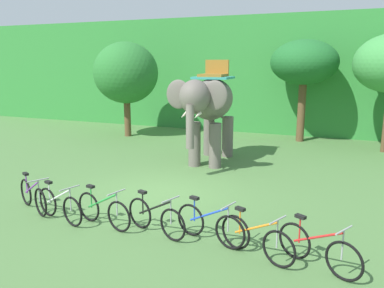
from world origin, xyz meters
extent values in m
plane|color=#4C753D|center=(0.00, 0.00, 0.00)|extent=(80.00, 80.00, 0.00)
cube|color=#338438|center=(0.00, 13.58, 3.04)|extent=(36.00, 6.00, 6.07)
cylinder|color=brown|center=(-5.57, 7.34, 0.91)|extent=(0.33, 0.33, 1.83)
ellipsoid|color=#28702D|center=(-5.57, 7.34, 3.19)|extent=(3.19, 3.19, 3.02)
cylinder|color=brown|center=(2.76, 9.25, 1.39)|extent=(0.36, 0.36, 2.78)
ellipsoid|color=#1E6028|center=(2.76, 9.25, 3.70)|extent=(3.08, 3.08, 2.05)
ellipsoid|color=#665E56|center=(0.06, 4.12, 2.35)|extent=(1.52, 2.96, 1.50)
cylinder|color=#665E56|center=(0.48, 3.23, 0.80)|extent=(0.44, 0.44, 1.60)
cylinder|color=#665E56|center=(-0.29, 3.20, 0.80)|extent=(0.44, 0.44, 1.60)
cylinder|color=#665E56|center=(0.41, 5.03, 0.80)|extent=(0.44, 0.44, 1.60)
cylinder|color=#665E56|center=(-0.36, 5.00, 0.80)|extent=(0.44, 0.44, 1.60)
ellipsoid|color=#665E56|center=(0.14, 2.12, 2.60)|extent=(1.04, 1.14, 1.10)
ellipsoid|color=#665E56|center=(0.76, 2.29, 2.65)|extent=(0.85, 0.19, 0.96)
ellipsoid|color=#665E56|center=(-0.48, 2.24, 2.65)|extent=(0.85, 0.19, 0.96)
cylinder|color=#665E56|center=(0.16, 1.67, 1.70)|extent=(0.26, 0.26, 1.40)
cone|color=beige|center=(0.38, 1.73, 2.05)|extent=(0.14, 0.57, 0.21)
cone|color=beige|center=(-0.06, 1.71, 2.05)|extent=(0.14, 0.57, 0.21)
cube|color=teal|center=(0.06, 4.22, 3.13)|extent=(1.38, 1.35, 0.08)
cube|color=olive|center=(0.06, 4.22, 3.22)|extent=(0.94, 1.14, 0.10)
cube|color=olive|center=(0.03, 4.72, 3.50)|extent=(0.90, 0.14, 0.56)
cylinder|color=#665E56|center=(0.00, 5.54, 1.90)|extent=(0.08, 0.08, 0.90)
torus|color=black|center=(-2.93, -2.11, 0.36)|extent=(0.66, 0.36, 0.71)
torus|color=black|center=(-2.04, -2.55, 0.36)|extent=(0.66, 0.36, 0.71)
cylinder|color=purple|center=(-2.51, -2.32, 0.60)|extent=(0.89, 0.47, 0.54)
cylinder|color=purple|center=(-2.84, -2.15, 0.61)|extent=(0.03, 0.03, 0.52)
cube|color=black|center=(-2.84, -2.15, 0.88)|extent=(0.22, 0.18, 0.06)
cylinder|color=#9E9EA3|center=(-2.08, -2.53, 0.64)|extent=(0.03, 0.03, 0.55)
cylinder|color=#9E9EA3|center=(-2.08, -2.53, 0.91)|extent=(0.26, 0.48, 0.03)
torus|color=black|center=(-1.89, -2.46, 0.36)|extent=(0.70, 0.25, 0.71)
torus|color=black|center=(-0.93, -2.74, 0.36)|extent=(0.70, 0.25, 0.71)
cylinder|color=silver|center=(-1.44, -2.60, 0.60)|extent=(0.94, 0.31, 0.54)
cylinder|color=silver|center=(-1.80, -2.49, 0.61)|extent=(0.03, 0.03, 0.52)
cube|color=black|center=(-1.80, -2.49, 0.88)|extent=(0.22, 0.15, 0.06)
cylinder|color=#9E9EA3|center=(-0.98, -2.73, 0.64)|extent=(0.03, 0.03, 0.55)
cylinder|color=#9E9EA3|center=(-0.98, -2.73, 0.91)|extent=(0.18, 0.51, 0.03)
torus|color=black|center=(-0.77, -2.36, 0.36)|extent=(0.70, 0.22, 0.71)
torus|color=black|center=(0.20, -2.60, 0.36)|extent=(0.70, 0.22, 0.71)
cylinder|color=green|center=(-0.31, -2.47, 0.60)|extent=(0.95, 0.27, 0.54)
cylinder|color=green|center=(-0.67, -2.38, 0.61)|extent=(0.03, 0.03, 0.52)
cube|color=black|center=(-0.67, -2.38, 0.88)|extent=(0.22, 0.14, 0.06)
cylinder|color=#9E9EA3|center=(0.15, -2.59, 0.64)|extent=(0.03, 0.03, 0.55)
cylinder|color=#9E9EA3|center=(0.15, -2.59, 0.91)|extent=(0.16, 0.51, 0.03)
torus|color=black|center=(0.54, -2.25, 0.36)|extent=(0.69, 0.27, 0.71)
torus|color=black|center=(1.49, -2.56, 0.36)|extent=(0.69, 0.27, 0.71)
cylinder|color=black|center=(0.99, -2.40, 0.60)|extent=(0.94, 0.34, 0.54)
cylinder|color=black|center=(0.63, -2.28, 0.61)|extent=(0.03, 0.03, 0.52)
cube|color=black|center=(0.63, -2.28, 0.88)|extent=(0.22, 0.16, 0.06)
cylinder|color=#9E9EA3|center=(1.44, -2.55, 0.64)|extent=(0.03, 0.03, 0.55)
cylinder|color=#9E9EA3|center=(1.44, -2.55, 0.91)|extent=(0.19, 0.50, 0.03)
torus|color=black|center=(1.74, -2.18, 0.36)|extent=(0.70, 0.25, 0.71)
torus|color=black|center=(2.70, -2.46, 0.36)|extent=(0.70, 0.25, 0.71)
cylinder|color=blue|center=(2.19, -2.31, 0.60)|extent=(0.94, 0.32, 0.54)
cylinder|color=blue|center=(1.83, -2.21, 0.61)|extent=(0.03, 0.03, 0.52)
cube|color=black|center=(1.83, -2.21, 0.88)|extent=(0.22, 0.15, 0.06)
cylinder|color=#9E9EA3|center=(2.65, -2.45, 0.64)|extent=(0.03, 0.03, 0.55)
cylinder|color=#9E9EA3|center=(2.65, -2.45, 0.91)|extent=(0.18, 0.51, 0.03)
torus|color=black|center=(2.80, -2.41, 0.36)|extent=(0.67, 0.33, 0.71)
torus|color=black|center=(3.71, -2.81, 0.36)|extent=(0.67, 0.33, 0.71)
cylinder|color=orange|center=(3.23, -2.60, 0.60)|extent=(0.91, 0.43, 0.54)
cylinder|color=orange|center=(2.89, -2.45, 0.61)|extent=(0.03, 0.03, 0.52)
cube|color=black|center=(2.89, -2.45, 0.88)|extent=(0.22, 0.17, 0.06)
cylinder|color=#9E9EA3|center=(3.67, -2.79, 0.64)|extent=(0.03, 0.03, 0.55)
cylinder|color=#9E9EA3|center=(3.67, -2.79, 0.91)|extent=(0.24, 0.49, 0.03)
torus|color=black|center=(3.93, -2.36, 0.36)|extent=(0.65, 0.38, 0.71)
torus|color=black|center=(4.82, -2.84, 0.36)|extent=(0.65, 0.38, 0.71)
cylinder|color=red|center=(4.35, -2.59, 0.60)|extent=(0.88, 0.50, 0.54)
cylinder|color=red|center=(4.02, -2.41, 0.61)|extent=(0.03, 0.03, 0.52)
cube|color=black|center=(4.02, -2.41, 0.88)|extent=(0.22, 0.18, 0.06)
cylinder|color=#9E9EA3|center=(4.77, -2.81, 0.64)|extent=(0.03, 0.03, 0.55)
cylinder|color=#9E9EA3|center=(4.77, -2.81, 0.91)|extent=(0.27, 0.47, 0.03)
camera|label=1|loc=(4.62, -9.31, 3.66)|focal=35.75mm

